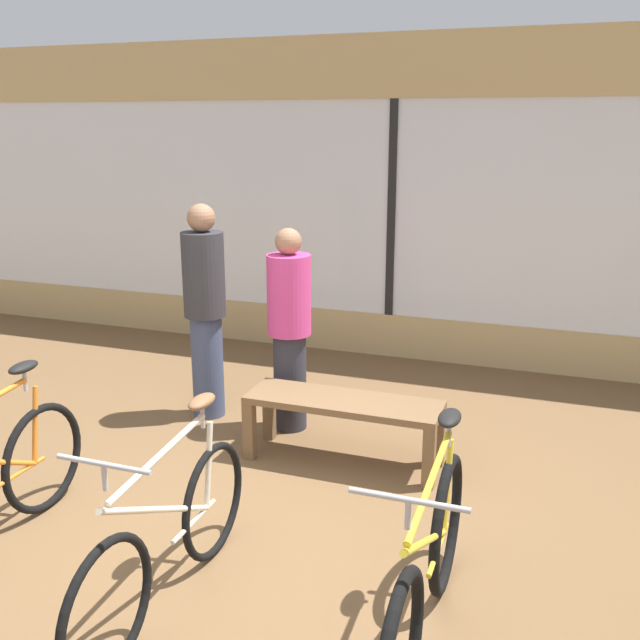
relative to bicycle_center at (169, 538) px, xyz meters
name	(u,v)px	position (x,y,z in m)	size (l,w,h in m)	color
ground_plane	(225,550)	(0.04, 0.51, -0.38)	(24.00, 24.00, 0.00)	brown
shop_back_wall	(392,199)	(0.04, 4.30, 1.26)	(12.00, 0.08, 3.20)	tan
bicycle_center	(169,538)	(0.00, 0.00, 0.00)	(0.46, 1.65, 1.01)	black
bicycle_right	(427,575)	(1.28, 0.11, 0.02)	(0.46, 1.77, 1.05)	black
display_bench	(343,411)	(0.34, 1.81, 0.02)	(1.40, 0.44, 0.48)	brown
customer_near_rack	(289,327)	(-0.25, 2.24, 0.47)	(0.47, 0.47, 1.62)	#2D2D38
customer_by_window	(205,307)	(-0.99, 2.25, 0.56)	(0.48, 0.48, 1.77)	#424C6B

